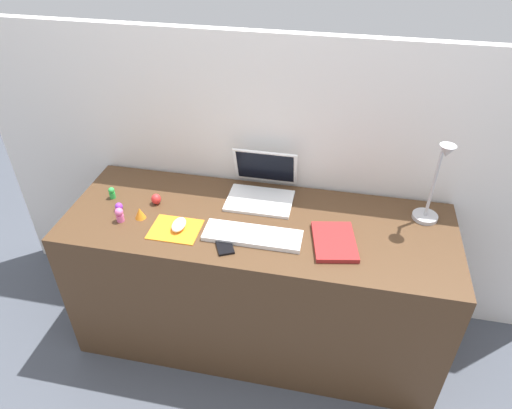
{
  "coord_description": "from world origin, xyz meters",
  "views": [
    {
      "loc": [
        0.31,
        -1.56,
        1.99
      ],
      "look_at": [
        -0.01,
        0.0,
        0.83
      ],
      "focal_mm": 32.53,
      "sensor_mm": 36.0,
      "label": 1
    }
  ],
  "objects": [
    {
      "name": "cell_phone",
      "position": [
        -0.1,
        -0.18,
        0.74
      ],
      "size": [
        0.11,
        0.14,
        0.01
      ],
      "primitive_type": "cube",
      "rotation": [
        0.0,
        0.0,
        0.45
      ],
      "color": "black",
      "rests_on": "desk"
    },
    {
      "name": "ground_plane",
      "position": [
        0.0,
        0.0,
        0.0
      ],
      "size": [
        6.0,
        6.0,
        0.0
      ],
      "primitive_type": "plane",
      "color": "#474C56"
    },
    {
      "name": "toy_figurine_green",
      "position": [
        -0.7,
        0.04,
        0.77
      ],
      "size": [
        0.03,
        0.03,
        0.06
      ],
      "color": "green",
      "rests_on": "desk"
    },
    {
      "name": "toy_figurine_red",
      "position": [
        -0.48,
        0.04,
        0.76
      ],
      "size": [
        0.04,
        0.04,
        0.05
      ],
      "primitive_type": "ellipsoid",
      "color": "red",
      "rests_on": "desk"
    },
    {
      "name": "toy_figurine_pink",
      "position": [
        -0.59,
        -0.12,
        0.78
      ],
      "size": [
        0.04,
        0.04,
        0.07
      ],
      "color": "pink",
      "rests_on": "desk"
    },
    {
      "name": "back_wall",
      "position": [
        0.0,
        0.35,
        0.73
      ],
      "size": [
        2.91,
        0.05,
        1.45
      ],
      "primitive_type": "cube",
      "color": "silver",
      "rests_on": "ground_plane"
    },
    {
      "name": "keyboard",
      "position": [
        -0.0,
        -0.11,
        0.75
      ],
      "size": [
        0.41,
        0.13,
        0.02
      ],
      "primitive_type": "cube",
      "color": "white",
      "rests_on": "desk"
    },
    {
      "name": "desk_lamp",
      "position": [
        0.72,
        0.14,
        0.93
      ],
      "size": [
        0.11,
        0.15,
        0.4
      ],
      "color": "#B7B7BC",
      "rests_on": "desk"
    },
    {
      "name": "desk",
      "position": [
        0.0,
        0.0,
        0.37
      ],
      "size": [
        1.71,
        0.61,
        0.74
      ],
      "primitive_type": "cube",
      "color": "#4C331E",
      "rests_on": "ground_plane"
    },
    {
      "name": "laptop",
      "position": [
        -0.02,
        0.2,
        0.79
      ],
      "size": [
        0.3,
        0.28,
        0.21
      ],
      "color": "white",
      "rests_on": "desk"
    },
    {
      "name": "toy_figurine_purple",
      "position": [
        -0.63,
        -0.05,
        0.76
      ],
      "size": [
        0.03,
        0.03,
        0.04
      ],
      "primitive_type": "ellipsoid",
      "color": "purple",
      "rests_on": "desk"
    },
    {
      "name": "notebook_pad",
      "position": [
        0.34,
        -0.08,
        0.75
      ],
      "size": [
        0.21,
        0.27,
        0.02
      ],
      "primitive_type": "cube",
      "rotation": [
        0.0,
        0.0,
        0.19
      ],
      "color": "maroon",
      "rests_on": "desk"
    },
    {
      "name": "mousepad",
      "position": [
        -0.33,
        -0.13,
        0.74
      ],
      "size": [
        0.21,
        0.17,
        0.0
      ],
      "primitive_type": "cube",
      "color": "orange",
      "rests_on": "desk"
    },
    {
      "name": "toy_figurine_orange",
      "position": [
        -0.51,
        -0.08,
        0.77
      ],
      "size": [
        0.05,
        0.05,
        0.05
      ],
      "primitive_type": "cone",
      "color": "orange",
      "rests_on": "desk"
    },
    {
      "name": "mouse",
      "position": [
        -0.32,
        -0.12,
        0.76
      ],
      "size": [
        0.06,
        0.1,
        0.03
      ],
      "primitive_type": "ellipsoid",
      "color": "white",
      "rests_on": "mousepad"
    }
  ]
}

